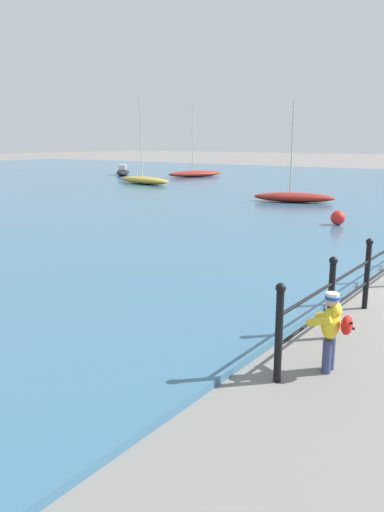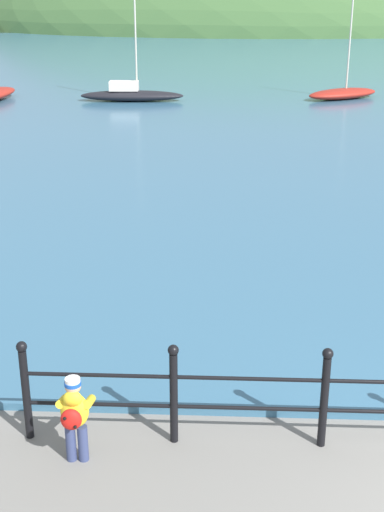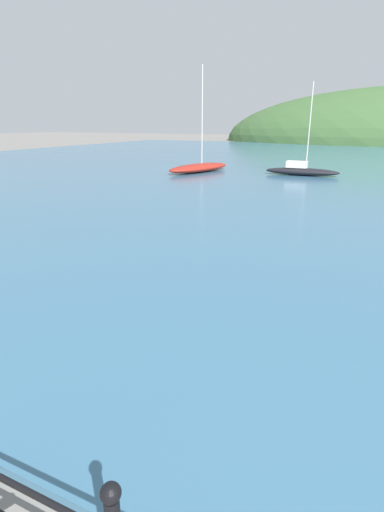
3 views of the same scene
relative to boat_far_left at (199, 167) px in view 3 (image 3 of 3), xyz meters
name	(u,v)px [view 3 (image 3 of 3)]	position (x,y,z in m)	size (l,w,h in m)	color
boat_far_left	(199,167)	(0.00, 0.00, 0.00)	(2.89, 5.36, 6.15)	maroon
boat_white_sailboat	(301,170)	(6.09, 0.99, 0.01)	(4.25, 1.20, 5.06)	black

